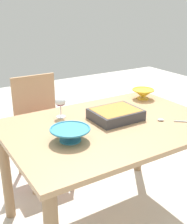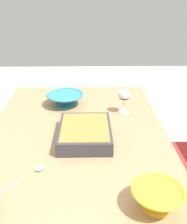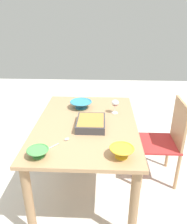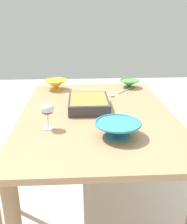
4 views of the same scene
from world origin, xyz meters
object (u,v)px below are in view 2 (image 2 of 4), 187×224
at_px(casserole_dish, 85,132).
at_px(serving_bowl, 157,197).
at_px(wine_glass, 124,96).
at_px(mixing_bowl, 65,99).
at_px(serving_spoon, 27,176).
at_px(dining_table, 77,150).

height_order(casserole_dish, serving_bowl, serving_bowl).
relative_size(wine_glass, casserole_dish, 0.45).
height_order(mixing_bowl, serving_bowl, serving_bowl).
xyz_separation_m(mixing_bowl, serving_spoon, (0.71, -0.10, -0.04)).
xyz_separation_m(dining_table, casserole_dish, (0.07, 0.05, 0.16)).
relative_size(casserole_dish, mixing_bowl, 1.37).
distance_m(mixing_bowl, serving_bowl, 0.96).
bearing_deg(serving_spoon, casserole_dish, 142.08).
bearing_deg(mixing_bowl, casserole_dish, 17.53).
relative_size(mixing_bowl, serving_bowl, 1.30).
height_order(wine_glass, mixing_bowl, wine_glass).
bearing_deg(mixing_bowl, serving_bowl, 23.49).
bearing_deg(dining_table, wine_glass, 129.32).
distance_m(mixing_bowl, serving_spoon, 0.72).
height_order(serving_bowl, serving_spoon, serving_bowl).
height_order(wine_glass, casserole_dish, wine_glass).
distance_m(casserole_dish, serving_spoon, 0.37).
xyz_separation_m(wine_glass, serving_bowl, (0.76, 0.02, -0.06)).
height_order(dining_table, mixing_bowl, mixing_bowl).
bearing_deg(serving_spoon, wine_glass, 142.42).
relative_size(dining_table, wine_glass, 9.35).
relative_size(wine_glass, serving_bowl, 0.81).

